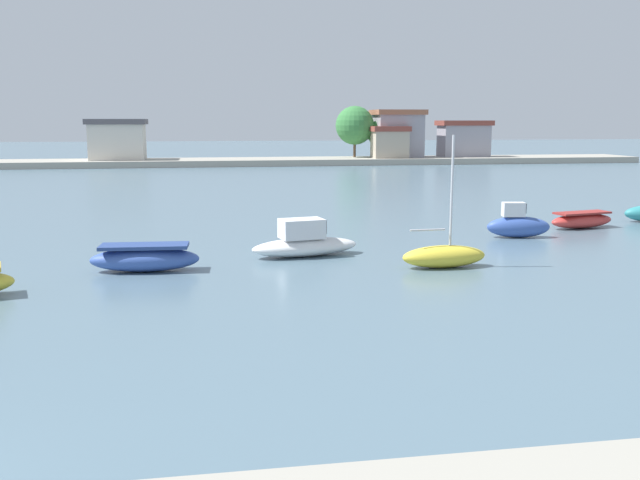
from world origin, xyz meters
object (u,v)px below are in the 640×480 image
at_px(moored_boat_3, 145,258).
at_px(moored_boat_4, 304,243).
at_px(moored_boat_7, 582,220).
at_px(moored_boat_5, 444,256).
at_px(moored_boat_6, 518,225).

height_order(moored_boat_3, moored_boat_4, moored_boat_4).
bearing_deg(moored_boat_7, moored_boat_5, -153.98).
bearing_deg(moored_boat_5, moored_boat_3, 171.44).
xyz_separation_m(moored_boat_3, moored_boat_7, (23.08, 7.49, -0.08)).
distance_m(moored_boat_3, moored_boat_5, 12.00).
relative_size(moored_boat_5, moored_boat_6, 1.60).
distance_m(moored_boat_4, moored_boat_5, 6.21).
xyz_separation_m(moored_boat_5, moored_boat_6, (6.21, 6.37, 0.17)).
bearing_deg(moored_boat_3, moored_boat_5, -2.60).
height_order(moored_boat_4, moored_boat_7, moored_boat_4).
relative_size(moored_boat_4, moored_boat_6, 1.52).
relative_size(moored_boat_5, moored_boat_7, 1.26).
bearing_deg(moored_boat_3, moored_boat_4, 20.54).
bearing_deg(moored_boat_5, moored_boat_7, 35.67).
bearing_deg(moored_boat_5, moored_boat_4, 145.17).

